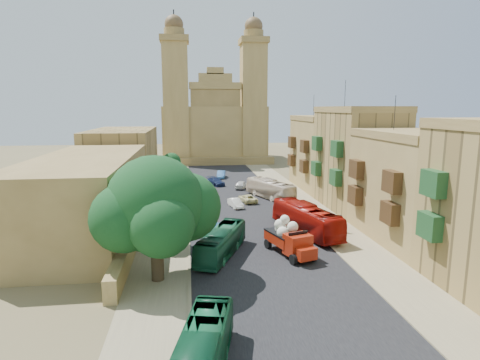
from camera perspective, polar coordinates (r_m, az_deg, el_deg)
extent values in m
plane|color=brown|center=(30.82, 6.50, -15.98)|extent=(260.00, 260.00, 0.00)
cube|color=black|center=(58.81, -0.50, -3.15)|extent=(14.00, 140.00, 0.01)
cube|color=#8A7C5A|center=(60.66, 8.45, -2.85)|extent=(5.00, 140.00, 0.01)
cube|color=#8A7C5A|center=(58.47, -9.80, -3.38)|extent=(5.00, 140.00, 0.01)
cube|color=#8A7C5A|center=(60.02, 6.15, -2.88)|extent=(0.25, 140.00, 0.12)
cube|color=#8A7C5A|center=(58.40, -7.35, -3.28)|extent=(0.25, 140.00, 0.12)
cube|color=#1E4B25|center=(34.49, 25.36, -5.94)|extent=(0.90, 2.20, 2.00)
cube|color=#1E4B25|center=(33.77, 25.79, -0.45)|extent=(0.90, 2.20, 2.00)
cube|color=olive|center=(44.97, 23.33, -1.31)|extent=(8.00, 14.00, 10.50)
cube|color=olive|center=(44.28, 23.84, 5.88)|extent=(8.20, 14.00, 0.80)
cylinder|color=black|center=(46.14, 21.16, 8.93)|extent=(0.06, 0.06, 3.60)
cube|color=#412A15|center=(39.75, 20.53, -4.41)|extent=(0.90, 2.20, 2.00)
cube|color=#412A15|center=(46.61, 16.06, -2.07)|extent=(0.90, 2.20, 2.00)
cube|color=#412A15|center=(39.15, 20.79, -0.24)|extent=(0.90, 2.20, 2.00)
cube|color=#412A15|center=(46.10, 16.23, 1.50)|extent=(0.90, 2.20, 2.00)
cube|color=#9D8047|center=(57.08, 16.29, 2.66)|extent=(8.00, 14.00, 13.00)
cube|color=olive|center=(56.64, 16.64, 9.60)|extent=(8.20, 14.00, 0.80)
cylinder|color=black|center=(58.87, 14.72, 11.84)|extent=(0.06, 0.06, 3.60)
cube|color=#1E4B25|center=(52.04, 13.43, 0.36)|extent=(0.90, 2.20, 2.00)
cube|color=#1E4B25|center=(59.33, 10.76, 1.64)|extent=(0.90, 2.20, 2.00)
cube|color=#1E4B25|center=(51.56, 13.60, 4.35)|extent=(0.90, 2.20, 2.00)
cube|color=#1E4B25|center=(58.91, 10.88, 5.14)|extent=(0.90, 2.20, 2.00)
cube|color=olive|center=(70.12, 11.70, 3.57)|extent=(8.00, 14.00, 11.50)
cube|color=olive|center=(69.70, 11.88, 8.59)|extent=(8.20, 14.00, 0.80)
cylinder|color=black|center=(72.02, 10.44, 10.44)|extent=(0.06, 0.06, 3.60)
cube|color=#412A15|center=(65.23, 9.07, 1.95)|extent=(0.90, 2.20, 2.00)
cube|color=#412A15|center=(72.71, 7.33, 2.83)|extent=(0.90, 2.20, 2.00)
cube|color=#412A15|center=(64.86, 9.15, 4.76)|extent=(0.90, 2.20, 2.00)
cube|color=#412A15|center=(72.38, 7.39, 5.36)|extent=(0.90, 2.20, 2.00)
cube|color=olive|center=(48.82, -13.83, -5.15)|extent=(1.00, 40.00, 1.80)
cube|color=olive|center=(47.11, -20.92, -1.96)|extent=(10.00, 28.00, 8.40)
cube|color=#9D8047|center=(72.19, -16.25, 2.96)|extent=(10.00, 22.00, 10.00)
cube|color=olive|center=(108.24, -3.79, 6.67)|extent=(26.00, 20.00, 14.00)
cube|color=olive|center=(98.38, -3.35, 2.76)|extent=(28.00, 4.00, 1.80)
cube|color=olive|center=(99.32, -3.48, 8.10)|extent=(12.00, 2.00, 16.00)
cube|color=olive|center=(99.40, -3.53, 13.23)|extent=(12.60, 2.40, 1.60)
cube|color=olive|center=(99.51, -3.54, 14.21)|extent=(8.00, 2.00, 2.40)
cube|color=olive|center=(99.65, -3.56, 15.24)|extent=(4.00, 2.00, 1.60)
cube|color=olive|center=(100.36, -9.07, 10.58)|extent=(6.00, 6.00, 29.00)
cube|color=olive|center=(101.63, -9.32, 19.12)|extent=(6.80, 6.80, 1.40)
cylinder|color=olive|center=(101.89, -9.35, 20.01)|extent=(4.80, 4.80, 1.80)
sphere|color=brown|center=(102.22, -9.38, 21.00)|extent=(4.40, 4.40, 4.40)
cylinder|color=black|center=(102.71, -9.42, 22.32)|extent=(0.28, 0.28, 1.80)
cube|color=olive|center=(101.65, 1.89, 10.69)|extent=(6.00, 6.00, 29.00)
cube|color=olive|center=(102.91, 1.94, 19.13)|extent=(6.80, 6.80, 1.40)
cylinder|color=olive|center=(103.17, 1.94, 20.01)|extent=(4.80, 4.80, 1.80)
sphere|color=brown|center=(103.49, 1.95, 20.99)|extent=(4.40, 4.40, 4.40)
cylinder|color=black|center=(103.97, 1.96, 22.29)|extent=(0.28, 0.28, 1.80)
cylinder|color=#35291A|center=(33.05, -11.69, -10.68)|extent=(1.01, 1.01, 3.82)
sphere|color=#0D3315|center=(31.78, -11.97, -3.37)|extent=(7.64, 7.64, 7.64)
sphere|color=#0D3315|center=(32.99, -7.58, -3.82)|extent=(5.63, 5.63, 5.63)
sphere|color=#0D3315|center=(31.37, -16.09, -5.24)|extent=(5.23, 5.23, 5.23)
sphere|color=#0D3315|center=(29.67, -11.09, -6.32)|extent=(4.82, 4.82, 4.82)
sphere|color=#0D3315|center=(33.87, -13.60, -1.21)|extent=(4.42, 4.42, 4.42)
cylinder|color=#35291A|center=(40.84, -11.56, -7.57)|extent=(0.44, 0.44, 2.51)
sphere|color=#0D3315|center=(40.15, -11.68, -4.12)|extent=(3.65, 3.65, 3.65)
cylinder|color=#35291A|center=(52.40, -10.64, -3.68)|extent=(0.44, 0.44, 2.34)
sphere|color=#0D3315|center=(51.89, -10.73, -1.14)|extent=(3.41, 3.41, 3.41)
cylinder|color=#35291A|center=(64.13, -10.07, -1.27)|extent=(0.44, 0.44, 2.02)
sphere|color=#0D3315|center=(63.77, -10.12, 0.53)|extent=(2.94, 2.94, 2.94)
cylinder|color=#35291A|center=(75.89, -9.68, 0.67)|extent=(0.44, 0.44, 2.44)
sphere|color=#0D3315|center=(75.53, -9.73, 2.51)|extent=(3.55, 3.55, 3.55)
cube|color=maroon|center=(39.02, 6.26, -8.19)|extent=(3.33, 4.27, 0.94)
cube|color=black|center=(38.86, 6.27, -7.46)|extent=(3.39, 4.34, 0.13)
cube|color=maroon|center=(37.07, 8.21, -9.06)|extent=(2.62, 2.35, 1.88)
cube|color=maroon|center=(36.24, 9.29, -10.25)|extent=(2.07, 1.73, 1.04)
cube|color=black|center=(36.84, 8.24, -7.99)|extent=(1.92, 0.70, 0.94)
cylinder|color=black|center=(36.12, 7.59, -11.15)|extent=(0.63, 1.00, 0.94)
cylinder|color=black|center=(37.23, 10.34, -10.57)|extent=(0.63, 1.00, 0.94)
cylinder|color=black|center=(39.81, 3.99, -9.04)|extent=(0.63, 1.00, 0.94)
cylinder|color=black|center=(40.81, 6.57, -8.60)|extent=(0.63, 1.00, 0.94)
sphere|color=beige|center=(38.01, 6.09, -7.45)|extent=(1.15, 1.15, 1.15)
sphere|color=beige|center=(38.79, 7.18, -7.10)|extent=(1.15, 1.15, 1.15)
sphere|color=beige|center=(39.29, 5.80, -6.85)|extent=(1.15, 1.15, 1.15)
sphere|color=beige|center=(38.49, 5.68, -6.32)|extent=(1.04, 1.04, 1.04)
sphere|color=beige|center=(38.06, 7.50, -6.63)|extent=(1.04, 1.04, 1.04)
sphere|color=beige|center=(38.40, 6.39, -5.65)|extent=(0.94, 0.94, 0.94)
cube|color=#435620|center=(50.31, 8.28, -4.54)|extent=(2.26, 4.37, 1.74)
cylinder|color=black|center=(48.93, 7.59, -5.58)|extent=(0.35, 0.72, 0.69)
cylinder|color=black|center=(49.21, 9.49, -5.54)|extent=(0.35, 0.72, 0.69)
cylinder|color=black|center=(51.71, 7.09, -4.71)|extent=(0.35, 0.72, 0.69)
cylinder|color=black|center=(51.98, 8.89, -4.67)|extent=(0.35, 0.72, 0.69)
imported|color=#0F4D2E|center=(21.84, -5.64, -23.91)|extent=(4.29, 9.78, 2.65)
imported|color=#165235|center=(37.67, -2.67, -8.82)|extent=(5.65, 9.44, 2.60)
imported|color=#9B1008|center=(44.75, 9.39, -5.50)|extent=(5.35, 11.60, 3.15)
imported|color=beige|center=(61.17, 4.32, -1.31)|extent=(6.22, 10.29, 2.83)
imported|color=teal|center=(44.05, -3.69, -6.96)|extent=(2.68, 3.72, 1.18)
imported|color=white|center=(55.61, -0.63, -3.29)|extent=(2.00, 3.87, 1.21)
imported|color=beige|center=(58.66, 1.07, -2.62)|extent=(2.72, 4.42, 1.14)
imported|color=#16234B|center=(71.65, -3.47, -0.22)|extent=(3.49, 4.93, 1.33)
imported|color=silver|center=(68.51, 0.20, -0.67)|extent=(2.88, 4.27, 1.35)
imported|color=#3E7CC9|center=(79.20, -2.70, 0.81)|extent=(2.09, 4.35, 1.38)
imported|color=#262527|center=(45.93, 14.06, -6.02)|extent=(0.77, 0.55, 1.97)
imported|color=#353539|center=(49.33, 10.70, -4.99)|extent=(0.75, 1.02, 1.61)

